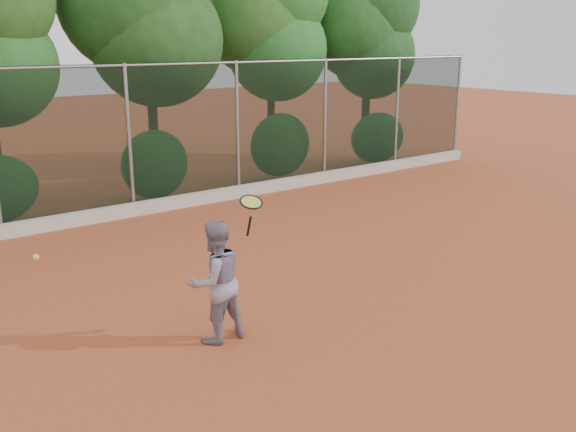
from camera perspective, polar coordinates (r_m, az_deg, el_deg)
ground at (r=10.10m, az=3.51°, el=-8.05°), size 80.00×80.00×0.00m
concrete_curb at (r=15.55m, az=-13.27°, el=0.62°), size 24.00×0.20×0.30m
tennis_player at (r=8.78m, az=-6.49°, el=-5.81°), size 0.84×0.66×1.71m
chainlink_fence at (r=15.38m, az=-13.95°, el=6.92°), size 24.09×0.09×3.50m
foliage_backdrop at (r=16.87m, az=-19.17°, el=15.94°), size 23.70×3.63×7.55m
tennis_racket at (r=8.55m, az=-3.31°, el=1.00°), size 0.37×0.36×0.58m
tennis_ball_in_flight at (r=7.83m, az=-21.50°, el=-3.43°), size 0.07×0.07×0.07m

